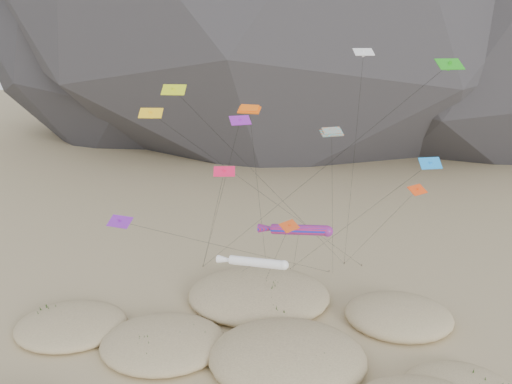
% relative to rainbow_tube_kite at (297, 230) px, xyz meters
% --- Properties ---
extents(dunes, '(47.68, 37.52, 3.59)m').
position_rel_rainbow_tube_kite_xyz_m(dunes, '(-4.94, -6.52, -10.47)').
color(dunes, '#CCB789').
rests_on(dunes, ground).
extents(dune_grass, '(44.49, 28.72, 1.47)m').
position_rel_rainbow_tube_kite_xyz_m(dune_grass, '(-3.93, -6.14, -10.29)').
color(dune_grass, black).
rests_on(dune_grass, ground).
extents(kite_stakes, '(21.19, 7.75, 0.30)m').
position_rel_rainbow_tube_kite_xyz_m(kite_stakes, '(-0.66, 13.83, -10.98)').
color(kite_stakes, '#3F2D1E').
rests_on(kite_stakes, ground).
extents(rainbow_tube_kite, '(7.40, 15.22, 11.98)m').
position_rel_rainbow_tube_kite_xyz_m(rainbow_tube_kite, '(0.00, 0.00, 0.00)').
color(rainbow_tube_kite, '#FF1A30').
rests_on(rainbow_tube_kite, ground).
extents(white_tube_kite, '(6.82, 17.81, 10.07)m').
position_rel_rainbow_tube_kite_xyz_m(white_tube_kite, '(-4.07, -3.78, -1.77)').
color(white_tube_kite, white).
rests_on(white_tube_kite, ground).
extents(orange_parafoil, '(2.86, 11.88, 22.81)m').
position_rel_rainbow_tube_kite_xyz_m(orange_parafoil, '(-4.77, 3.79, 10.93)').
color(orange_parafoil, '#FF600D').
rests_on(orange_parafoil, ground).
extents(multi_parafoil, '(3.23, 9.51, 20.52)m').
position_rel_rainbow_tube_kite_xyz_m(multi_parafoil, '(3.50, 4.24, 8.71)').
color(multi_parafoil, '#F85D1A').
rests_on(multi_parafoil, ground).
extents(delta_kites, '(31.79, 19.90, 28.06)m').
position_rel_rainbow_tube_kite_xyz_m(delta_kites, '(-1.56, 0.53, 8.15)').
color(delta_kites, yellow).
rests_on(delta_kites, ground).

